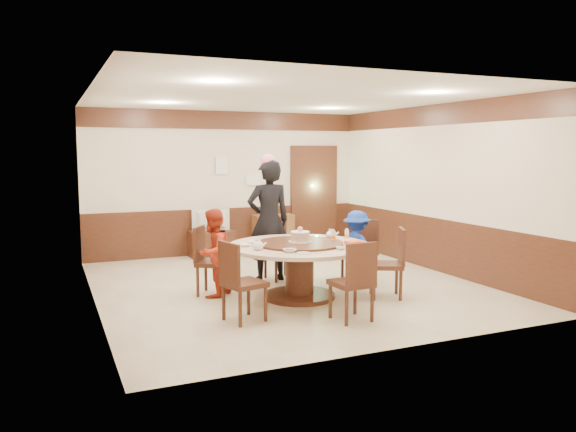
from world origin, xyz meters
name	(u,v)px	position (x,y,z in m)	size (l,w,h in m)	color
room	(286,214)	(0.01, 0.01, 1.08)	(6.00, 6.04, 2.84)	beige
banquet_table	(300,260)	(-0.12, -0.76, 0.53)	(1.97, 1.97, 0.78)	#422014
chair_0	(360,262)	(1.14, -0.24, 0.30)	(0.58, 0.57, 0.97)	#422014
chair_1	(280,260)	(0.08, 0.44, 0.30)	(0.48, 0.49, 0.97)	#422014
chair_2	(212,273)	(-1.18, -0.09, 0.30)	(0.61, 0.61, 0.97)	#422014
chair_3	(243,296)	(-1.19, -1.46, 0.30)	(0.55, 0.54, 0.97)	#422014
chair_4	(352,296)	(0.02, -1.96, 0.30)	(0.47, 0.48, 0.97)	#422014
chair_5	(387,276)	(1.01, -1.21, 0.30)	(0.59, 0.59, 0.97)	#422014
person_standing	(269,221)	(-0.12, 0.42, 0.94)	(0.69, 0.45, 1.89)	black
person_red	(213,253)	(-1.19, -0.21, 0.62)	(0.60, 0.47, 1.23)	#AE2D17
person_blue	(357,248)	(0.99, -0.40, 0.57)	(0.73, 0.42, 1.13)	#18359C
birthday_cake	(300,237)	(-0.10, -0.73, 0.85)	(0.32, 0.32, 0.21)	white
teapot_left	(258,246)	(-0.81, -0.95, 0.81)	(0.17, 0.15, 0.13)	white
teapot_right	(331,235)	(0.49, -0.51, 0.81)	(0.17, 0.15, 0.13)	white
bowl_0	(252,242)	(-0.70, -0.42, 0.77)	(0.14, 0.14, 0.03)	white
bowl_1	(341,248)	(0.20, -1.34, 0.77)	(0.13, 0.13, 0.04)	white
bowl_2	(290,251)	(-0.49, -1.26, 0.77)	(0.17, 0.17, 0.04)	white
bowl_3	(350,242)	(0.56, -0.94, 0.77)	(0.14, 0.14, 0.04)	white
bowl_4	(245,245)	(-0.86, -0.62, 0.77)	(0.15, 0.15, 0.04)	white
bowl_5	(293,237)	(0.03, -0.19, 0.77)	(0.13, 0.13, 0.04)	white
saucer_near	(303,253)	(-0.37, -1.41, 0.76)	(0.18, 0.18, 0.01)	white
saucer_far	(313,237)	(0.33, -0.26, 0.76)	(0.18, 0.18, 0.01)	white
shrimp_platter	(355,244)	(0.52, -1.14, 0.78)	(0.30, 0.20, 0.06)	white
bottle_0	(333,237)	(0.39, -0.77, 0.83)	(0.06, 0.06, 0.16)	white
bottle_1	(347,235)	(0.62, -0.75, 0.83)	(0.06, 0.06, 0.16)	white
tv_stand	(211,243)	(-0.40, 2.75, 0.25)	(0.85, 0.45, 0.50)	#422014
television	(211,220)	(-0.40, 2.75, 0.71)	(0.72, 0.09, 0.42)	#949496
side_cabinet	(273,233)	(0.90, 2.78, 0.38)	(0.80, 0.40, 0.75)	brown
thermos	(275,205)	(0.95, 2.78, 0.94)	(0.15, 0.15, 0.38)	silver
notice_left	(222,165)	(-0.10, 2.96, 1.75)	(0.25, 0.00, 0.35)	white
notice_right	(253,180)	(0.55, 2.96, 1.45)	(0.30, 0.00, 0.22)	white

